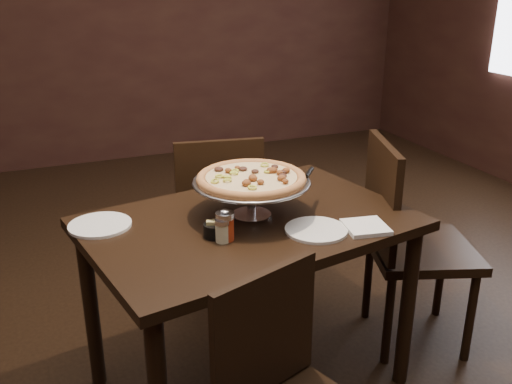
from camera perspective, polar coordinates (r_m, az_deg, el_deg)
name	(u,v)px	position (r m, az deg, el deg)	size (l,w,h in m)	color
room	(271,57)	(2.14, 1.54, 13.31)	(6.04, 7.04, 2.84)	black
dining_table	(249,243)	(2.29, -0.68, -5.09)	(1.38, 1.04, 0.78)	black
pizza_stand	(251,179)	(2.22, -0.47, 1.31)	(0.46, 0.46, 0.19)	silver
parmesan_shaker	(223,230)	(2.05, -3.36, -3.79)	(0.06, 0.06, 0.10)	beige
pepper_flake_shaker	(225,225)	(2.06, -3.11, -3.35)	(0.07, 0.07, 0.12)	maroon
packet_caddy	(215,230)	(2.10, -4.16, -3.78)	(0.08, 0.08, 0.06)	black
napkin_stack	(366,227)	(2.20, 10.91, -3.46)	(0.16, 0.16, 0.02)	white
plate_left	(100,225)	(2.26, -15.34, -3.20)	(0.24, 0.24, 0.01)	white
plate_near	(316,230)	(2.16, 6.04, -3.79)	(0.24, 0.24, 0.01)	white
serving_spatula	(309,173)	(2.32, 5.33, 1.89)	(0.15, 0.15, 0.02)	silver
chair_far	(217,212)	(3.00, -3.91, -2.06)	(0.51, 0.51, 0.94)	black
chair_side	(406,237)	(2.73, 14.78, -4.39)	(0.60, 0.60, 1.00)	black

